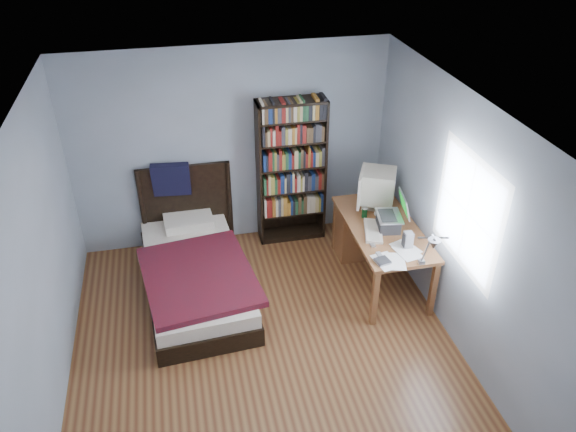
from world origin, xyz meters
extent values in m
plane|color=brown|center=(0.00, 0.00, 0.00)|extent=(4.20, 4.20, 0.00)
plane|color=white|center=(0.00, 0.00, 2.50)|extent=(4.20, 4.20, 0.00)
cube|color=gray|center=(0.00, 2.10, 1.25)|extent=(3.80, 0.04, 2.50)
cube|color=gray|center=(-1.90, 0.00, 1.25)|extent=(0.04, 4.20, 2.50)
cube|color=gray|center=(1.90, 0.00, 1.25)|extent=(0.04, 4.20, 2.50)
cube|color=white|center=(1.89, -0.15, 1.45)|extent=(0.01, 1.14, 1.14)
cube|color=white|center=(1.88, -0.15, 1.45)|extent=(0.01, 1.00, 1.00)
cube|color=brown|center=(1.50, 0.82, 0.71)|extent=(0.75, 1.52, 0.04)
cube|color=brown|center=(1.18, 0.11, 0.34)|extent=(0.06, 0.06, 0.69)
cube|color=brown|center=(1.83, 0.11, 0.34)|extent=(0.06, 0.06, 0.69)
cube|color=brown|center=(1.18, 1.53, 0.34)|extent=(0.06, 0.06, 0.69)
cube|color=brown|center=(1.83, 1.53, 0.34)|extent=(0.06, 0.06, 0.69)
cube|color=brown|center=(1.50, 1.36, 0.34)|extent=(0.69, 0.40, 0.68)
cube|color=beige|center=(1.54, 1.25, 0.74)|extent=(0.33, 0.31, 0.03)
cylinder|color=beige|center=(1.54, 1.25, 0.79)|extent=(0.10, 0.10, 0.06)
cube|color=beige|center=(1.57, 1.25, 1.01)|extent=(0.52, 0.51, 0.38)
cube|color=beige|center=(1.37, 1.25, 1.01)|extent=(0.20, 0.37, 0.40)
cube|color=#4481F4|center=(1.35, 1.25, 1.01)|extent=(0.13, 0.27, 0.26)
cube|color=#2D2D30|center=(1.54, 0.77, 0.81)|extent=(0.27, 0.31, 0.16)
cube|color=silver|center=(1.54, 0.77, 0.90)|extent=(0.31, 0.38, 0.02)
cube|color=#2D2D30|center=(1.52, 0.77, 0.91)|extent=(0.21, 0.30, 0.00)
cube|color=silver|center=(1.70, 0.77, 1.03)|extent=(0.14, 0.35, 0.25)
cube|color=#0CBF26|center=(1.69, 0.77, 1.03)|extent=(0.10, 0.29, 0.19)
cube|color=#99999E|center=(1.63, 0.09, 0.75)|extent=(0.06, 0.05, 0.04)
cylinder|color=#99999E|center=(1.63, 0.03, 0.96)|extent=(0.02, 0.14, 0.38)
cylinder|color=#99999E|center=(1.56, -0.19, 1.24)|extent=(0.16, 0.32, 0.19)
cone|color=#99999E|center=(1.49, -0.34, 1.28)|extent=(0.12, 0.12, 0.10)
cube|color=beige|center=(1.35, 0.74, 0.75)|extent=(0.30, 0.49, 0.04)
cube|color=gray|center=(1.61, 0.39, 0.82)|extent=(0.09, 0.09, 0.18)
cylinder|color=#06320B|center=(1.36, 1.05, 0.79)|extent=(0.06, 0.06, 0.11)
ellipsoid|color=silver|center=(1.51, 1.05, 0.75)|extent=(0.07, 0.12, 0.04)
cube|color=silver|center=(1.26, 0.50, 0.74)|extent=(0.05, 0.09, 0.02)
cube|color=gray|center=(1.27, 0.31, 0.74)|extent=(0.05, 0.10, 0.02)
cube|color=gray|center=(1.26, 0.19, 0.74)|extent=(0.16, 0.16, 0.03)
cube|color=black|center=(0.30, 1.94, 0.93)|extent=(0.03, 0.30, 1.86)
cube|color=black|center=(1.11, 1.94, 0.93)|extent=(0.03, 0.30, 1.86)
cube|color=black|center=(0.70, 1.94, 1.84)|extent=(0.84, 0.30, 0.03)
cube|color=black|center=(0.70, 1.94, 0.03)|extent=(0.84, 0.30, 0.06)
cube|color=black|center=(0.70, 2.08, 0.93)|extent=(0.84, 0.02, 1.86)
cube|color=olive|center=(0.70, 1.92, 0.96)|extent=(0.76, 0.22, 1.66)
cube|color=black|center=(-0.60, 1.05, 0.11)|extent=(1.21, 2.20, 0.22)
cube|color=silver|center=(-0.60, 1.05, 0.30)|extent=(1.17, 2.14, 0.16)
cube|color=maroon|center=(-0.57, 0.78, 0.41)|extent=(1.31, 1.53, 0.07)
cube|color=silver|center=(-0.60, 1.87, 0.43)|extent=(0.61, 0.41, 0.12)
cube|color=black|center=(-0.60, 2.06, 0.55)|extent=(1.13, 0.05, 1.10)
cylinder|color=black|center=(-1.14, 2.04, 0.55)|extent=(0.06, 0.06, 1.10)
cylinder|color=black|center=(-0.07, 2.04, 0.55)|extent=(0.06, 0.06, 1.10)
cube|color=black|center=(-0.75, 2.03, 0.95)|extent=(0.46, 0.20, 0.43)
camera|label=1|loc=(-0.66, -4.06, 4.14)|focal=35.00mm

